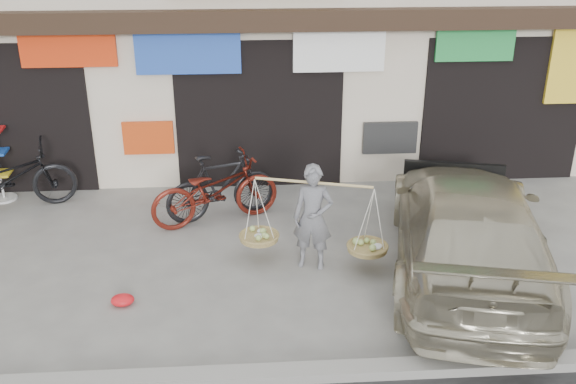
{
  "coord_description": "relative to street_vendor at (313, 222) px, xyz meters",
  "views": [
    {
      "loc": [
        -0.24,
        -7.65,
        4.73
      ],
      "look_at": [
        0.34,
        0.9,
        0.97
      ],
      "focal_mm": 40.0,
      "sensor_mm": 36.0,
      "label": 1
    }
  ],
  "objects": [
    {
      "name": "red_bag",
      "position": [
        -2.58,
        -0.84,
        -0.64
      ],
      "size": [
        0.31,
        0.25,
        0.14
      ],
      "primitive_type": "ellipsoid",
      "color": "red",
      "rests_on": "ground"
    },
    {
      "name": "ground",
      "position": [
        -0.66,
        -0.42,
        -0.71
      ],
      "size": [
        70.0,
        70.0,
        0.0
      ],
      "primitive_type": "plane",
      "color": "gray",
      "rests_on": "ground"
    },
    {
      "name": "kerb",
      "position": [
        -0.66,
        -2.42,
        -0.65
      ],
      "size": [
        70.0,
        0.25,
        0.12
      ],
      "primitive_type": "cube",
      "color": "gray",
      "rests_on": "ground"
    },
    {
      "name": "suv",
      "position": [
        2.13,
        -0.31,
        0.01
      ],
      "size": [
        3.08,
        5.29,
        1.44
      ],
      "rotation": [
        0.0,
        0.0,
        2.92
      ],
      "color": "#BBB296",
      "rests_on": "ground"
    },
    {
      "name": "bike_0",
      "position": [
        -4.97,
        2.3,
        -0.13
      ],
      "size": [
        2.32,
        1.3,
        1.16
      ],
      "primitive_type": "imported",
      "rotation": [
        0.0,
        0.0,
        1.82
      ],
      "color": "black",
      "rests_on": "ground"
    },
    {
      "name": "bike_2",
      "position": [
        -1.43,
        1.55,
        -0.15
      ],
      "size": [
        2.27,
        1.44,
        1.13
      ],
      "primitive_type": "imported",
      "rotation": [
        0.0,
        0.0,
        1.92
      ],
      "color": "#59180F",
      "rests_on": "ground"
    },
    {
      "name": "bike_1",
      "position": [
        -1.34,
        1.72,
        -0.14
      ],
      "size": [
        1.96,
        1.17,
        1.14
      ],
      "primitive_type": "imported",
      "rotation": [
        0.0,
        0.0,
        1.93
      ],
      "color": "black",
      "rests_on": "ground"
    },
    {
      "name": "street_vendor",
      "position": [
        0.0,
        0.0,
        0.0
      ],
      "size": [
        2.07,
        0.98,
        1.56
      ],
      "rotation": [
        0.0,
        0.0,
        -0.27
      ],
      "color": "slate",
      "rests_on": "ground"
    }
  ]
}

